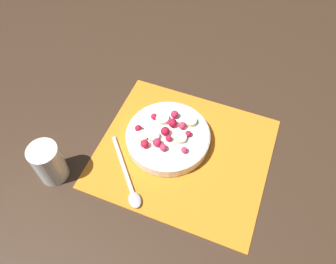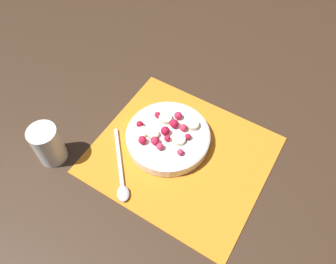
# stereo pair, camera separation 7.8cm
# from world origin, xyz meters

# --- Properties ---
(ground_plane) EXTENTS (3.00, 3.00, 0.00)m
(ground_plane) POSITION_xyz_m (0.00, 0.00, 0.00)
(ground_plane) COLOR #382619
(placemat) EXTENTS (0.41, 0.36, 0.01)m
(placemat) POSITION_xyz_m (0.00, 0.00, 0.00)
(placemat) COLOR orange
(placemat) RESTS_ON ground_plane
(fruit_bowl) EXTENTS (0.21, 0.21, 0.05)m
(fruit_bowl) POSITION_xyz_m (0.05, -0.02, 0.02)
(fruit_bowl) COLOR white
(fruit_bowl) RESTS_ON placemat
(spoon) EXTENTS (0.15, 0.16, 0.01)m
(spoon) POSITION_xyz_m (0.08, 0.13, 0.01)
(spoon) COLOR #B2B2B7
(spoon) RESTS_ON placemat
(drinking_glass) EXTENTS (0.07, 0.07, 0.10)m
(drinking_glass) POSITION_xyz_m (0.26, 0.16, 0.05)
(drinking_glass) COLOR white
(drinking_glass) RESTS_ON ground_plane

